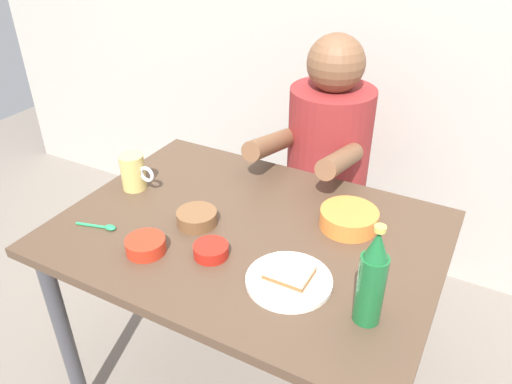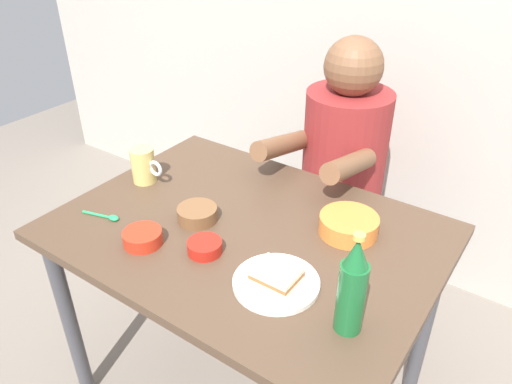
# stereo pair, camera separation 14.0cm
# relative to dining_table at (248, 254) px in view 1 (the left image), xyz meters

# --- Properties ---
(dining_table) EXTENTS (1.10, 0.80, 0.74)m
(dining_table) POSITION_rel_dining_table_xyz_m (0.00, 0.00, 0.00)
(dining_table) COLOR #4C3828
(dining_table) RESTS_ON ground
(stool) EXTENTS (0.34, 0.34, 0.45)m
(stool) POSITION_rel_dining_table_xyz_m (0.01, 0.63, -0.30)
(stool) COLOR #4C4C51
(stool) RESTS_ON ground
(person_seated) EXTENTS (0.33, 0.56, 0.72)m
(person_seated) POSITION_rel_dining_table_xyz_m (0.01, 0.62, 0.12)
(person_seated) COLOR maroon
(person_seated) RESTS_ON stool
(plate_orange) EXTENTS (0.22, 0.22, 0.01)m
(plate_orange) POSITION_rel_dining_table_xyz_m (0.20, -0.15, 0.10)
(plate_orange) COLOR silver
(plate_orange) RESTS_ON dining_table
(sandwich) EXTENTS (0.11, 0.09, 0.04)m
(sandwich) POSITION_rel_dining_table_xyz_m (0.20, -0.15, 0.13)
(sandwich) COLOR beige
(sandwich) RESTS_ON plate_orange
(beer_mug) EXTENTS (0.13, 0.08, 0.12)m
(beer_mug) POSITION_rel_dining_table_xyz_m (-0.44, 0.03, 0.15)
(beer_mug) COLOR #D1BC66
(beer_mug) RESTS_ON dining_table
(beer_bottle) EXTENTS (0.06, 0.06, 0.26)m
(beer_bottle) POSITION_rel_dining_table_xyz_m (0.41, -0.18, 0.21)
(beer_bottle) COLOR #19602D
(beer_bottle) RESTS_ON dining_table
(sambal_bowl_red) EXTENTS (0.10, 0.10, 0.03)m
(sambal_bowl_red) POSITION_rel_dining_table_xyz_m (-0.03, -0.15, 0.11)
(sambal_bowl_red) COLOR #B21E14
(sambal_bowl_red) RESTS_ON dining_table
(condiment_bowl_brown) EXTENTS (0.12, 0.12, 0.04)m
(condiment_bowl_brown) POSITION_rel_dining_table_xyz_m (-0.15, -0.05, 0.12)
(condiment_bowl_brown) COLOR brown
(condiment_bowl_brown) RESTS_ON dining_table
(soup_bowl_orange) EXTENTS (0.17, 0.17, 0.05)m
(soup_bowl_orange) POSITION_rel_dining_table_xyz_m (0.25, 0.15, 0.12)
(soup_bowl_orange) COLOR orange
(soup_bowl_orange) RESTS_ON dining_table
(sauce_bowl_chili) EXTENTS (0.11, 0.11, 0.04)m
(sauce_bowl_chili) POSITION_rel_dining_table_xyz_m (-0.20, -0.22, 0.12)
(sauce_bowl_chili) COLOR red
(sauce_bowl_chili) RESTS_ON dining_table
(spoon) EXTENTS (0.13, 0.04, 0.01)m
(spoon) POSITION_rel_dining_table_xyz_m (-0.38, -0.20, 0.10)
(spoon) COLOR #26A559
(spoon) RESTS_ON dining_table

